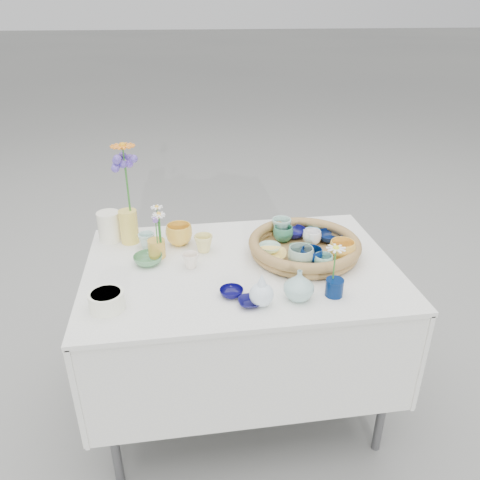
{
  "coord_description": "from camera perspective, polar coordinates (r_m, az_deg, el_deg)",
  "views": [
    {
      "loc": [
        -0.25,
        -1.65,
        1.72
      ],
      "look_at": [
        0.0,
        0.02,
        0.87
      ],
      "focal_mm": 35.0,
      "sensor_mm": 36.0,
      "label": 1
    }
  ],
  "objects": [
    {
      "name": "tray_ceramic_7",
      "position": [
        2.05,
        8.75,
        0.31
      ],
      "size": [
        0.09,
        0.09,
        0.06
      ],
      "primitive_type": "imported",
      "rotation": [
        0.0,
        0.0,
        -0.13
      ],
      "color": "white",
      "rests_on": "wicker_tray"
    },
    {
      "name": "tray_ceramic_4",
      "position": [
        1.87,
        7.41,
        -2.06
      ],
      "size": [
        0.12,
        0.12,
        0.08
      ],
      "primitive_type": "imported",
      "rotation": [
        0.0,
        0.0,
        -0.19
      ],
      "color": "#8DAE98",
      "rests_on": "wicker_tray"
    },
    {
      "name": "tray_ceramic_5",
      "position": [
        1.98,
        3.62,
        -1.0
      ],
      "size": [
        0.12,
        0.12,
        0.03
      ],
      "primitive_type": "imported",
      "rotation": [
        0.0,
        0.0,
        -0.34
      ],
      "color": "silver",
      "rests_on": "wicker_tray"
    },
    {
      "name": "tray_ceramic_12",
      "position": [
        2.07,
        5.27,
        0.76
      ],
      "size": [
        0.11,
        0.11,
        0.07
      ],
      "primitive_type": "imported",
      "rotation": [
        0.0,
        0.0,
        -0.37
      ],
      "color": "#317656",
      "rests_on": "wicker_tray"
    },
    {
      "name": "tray_ceramic_6",
      "position": [
        2.11,
        5.06,
        1.56
      ],
      "size": [
        0.12,
        0.12,
        0.08
      ],
      "primitive_type": "imported",
      "rotation": [
        0.0,
        0.0,
        -0.4
      ],
      "color": "#9CC8B9",
      "rests_on": "wicker_tray"
    },
    {
      "name": "tray_ceramic_2",
      "position": [
        1.94,
        12.34,
        -1.29
      ],
      "size": [
        0.12,
        0.12,
        0.08
      ],
      "primitive_type": "imported",
      "rotation": [
        0.0,
        0.0,
        -0.19
      ],
      "color": "gold",
      "rests_on": "wicker_tray"
    },
    {
      "name": "tray_ceramic_8",
      "position": [
        2.14,
        8.78,
        0.85
      ],
      "size": [
        0.1,
        0.1,
        0.03
      ],
      "primitive_type": "imported",
      "rotation": [
        0.0,
        0.0,
        -0.33
      ],
      "color": "#75C7EC",
      "rests_on": "wicker_tray"
    },
    {
      "name": "tray_ceramic_3",
      "position": [
        1.98,
        7.53,
        -1.29
      ],
      "size": [
        0.12,
        0.12,
        0.03
      ],
      "primitive_type": "imported",
      "rotation": [
        0.0,
        0.0,
        -0.1
      ],
      "color": "#417955",
      "rests_on": "wicker_tray"
    },
    {
      "name": "loose_ceramic_5",
      "position": [
        2.08,
        -11.3,
        -0.07
      ],
      "size": [
        0.07,
        0.07,
        0.07
      ],
      "primitive_type": "imported",
      "rotation": [
        0.0,
        0.0,
        -0.01
      ],
      "color": "silver",
      "rests_on": "display_table"
    },
    {
      "name": "loose_ceramic_1",
      "position": [
        2.01,
        -4.46,
        -0.41
      ],
      "size": [
        0.11,
        0.11,
        0.07
      ],
      "primitive_type": "imported",
      "rotation": [
        0.0,
        0.0,
        -0.39
      ],
      "color": "#ECDE82",
      "rests_on": "display_table"
    },
    {
      "name": "wicker_tray",
      "position": [
        2.0,
        7.84,
        -0.8
      ],
      "size": [
        0.47,
        0.47,
        0.08
      ],
      "primitive_type": null,
      "color": "brown",
      "rests_on": "display_table"
    },
    {
      "name": "daisy_posy",
      "position": [
        1.93,
        -10.05,
        1.85
      ],
      "size": [
        0.1,
        0.1,
        0.15
      ],
      "primitive_type": null,
      "rotation": [
        0.0,
        0.0,
        0.25
      ],
      "color": "white",
      "rests_on": "daisy_cup"
    },
    {
      "name": "white_pitcher",
      "position": [
        2.17,
        -15.64,
        1.6
      ],
      "size": [
        0.16,
        0.13,
        0.14
      ],
      "primitive_type": null,
      "rotation": [
        0.0,
        0.0,
        0.25
      ],
      "color": "white",
      "rests_on": "display_table"
    },
    {
      "name": "ground",
      "position": [
        2.39,
        0.07,
        -19.2
      ],
      "size": [
        80.0,
        80.0,
        0.0
      ],
      "primitive_type": "plane",
      "color": "gray"
    },
    {
      "name": "tray_ceramic_1",
      "position": [
        2.11,
        10.86,
        0.37
      ],
      "size": [
        0.13,
        0.13,
        0.04
      ],
      "primitive_type": "imported",
      "rotation": [
        0.0,
        0.0,
        0.12
      ],
      "color": "#091A47",
      "rests_on": "wicker_tray"
    },
    {
      "name": "tray_ceramic_11",
      "position": [
        1.87,
        10.11,
        -2.64
      ],
      "size": [
        0.1,
        0.1,
        0.06
      ],
      "primitive_type": "imported",
      "rotation": [
        0.0,
        0.0,
        -0.34
      ],
      "color": "#81C1AE",
      "rests_on": "wicker_tray"
    },
    {
      "name": "tall_vase_yellow",
      "position": [
        2.13,
        -13.38,
        1.6
      ],
      "size": [
        0.09,
        0.09,
        0.15
      ],
      "primitive_type": "cylinder",
      "rotation": [
        0.0,
        0.0,
        -0.18
      ],
      "color": "#E7CA50",
      "rests_on": "display_table"
    },
    {
      "name": "display_table",
      "position": [
        2.39,
        0.07,
        -19.2
      ],
      "size": [
        1.26,
        0.86,
        0.77
      ],
      "primitive_type": null,
      "color": "white",
      "rests_on": "ground"
    },
    {
      "name": "loose_ceramic_2",
      "position": [
        1.96,
        -11.14,
        -2.34
      ],
      "size": [
        0.14,
        0.14,
        0.04
      ],
      "primitive_type": "imported",
      "rotation": [
        0.0,
        0.0,
        -0.21
      ],
      "color": "#4D8757",
      "rests_on": "display_table"
    },
    {
      "name": "bud_vase_cobalt",
      "position": [
        1.74,
        11.43,
        -5.7
      ],
      "size": [
        0.08,
        0.08,
        0.07
      ],
      "primitive_type": "cylinder",
      "rotation": [
        0.0,
        0.0,
        -0.35
      ],
      "color": "#021745",
      "rests_on": "display_table"
    },
    {
      "name": "fluted_bowl",
      "position": [
        1.7,
        -15.94,
        -7.13
      ],
      "size": [
        0.14,
        0.14,
        0.06
      ],
      "primitive_type": null,
      "rotation": [
        0.0,
        0.0,
        0.13
      ],
      "color": "white",
      "rests_on": "display_table"
    },
    {
      "name": "tray_ceramic_0",
      "position": [
        2.12,
        6.49,
        0.91
      ],
      "size": [
        0.15,
        0.15,
        0.04
      ],
      "primitive_type": "imported",
      "rotation": [
        0.0,
        0.0,
        -0.39
      ],
      "color": "#11115D",
      "rests_on": "wicker_tray"
    },
    {
      "name": "loose_ceramic_4",
      "position": [
        1.72,
        -1.05,
        -6.4
      ],
      "size": [
        0.1,
        0.1,
        0.03
      ],
      "primitive_type": "imported",
      "rotation": [
        0.0,
        0.0,
        -0.19
      ],
      "color": "#07043F",
      "rests_on": "display_table"
    },
    {
      "name": "single_daisy",
      "position": [
        1.7,
        11.44,
        -2.85
      ],
      "size": [
        0.1,
        0.1,
        0.14
      ],
      "primitive_type": null,
      "rotation": [
        0.0,
        0.0,
        0.21
      ],
      "color": "white",
      "rests_on": "bud_vase_cobalt"
    },
    {
      "name": "bud_vase_paleblue",
      "position": [
        1.64,
        2.66,
        -5.99
      ],
      "size": [
        0.11,
        0.11,
        0.13
      ],
      "primitive_type": null,
      "rotation": [
        0.0,
        0.0,
        0.32
      ],
      "color": "silver",
      "rests_on": "display_table"
    },
    {
      "name": "hydrangea",
      "position": [
        2.06,
        -13.52,
        6.24
      ],
      "size": [
        0.1,
        0.1,
        0.3
      ],
      "primitive_type": null,
      "rotation": [
        0.0,
        0.0,
        0.12
      ],
      "color": "#5B46B3",
      "rests_on": "tall_vase_yellow"
    },
    {
      "name": "gerbera",
      "position": [
        2.05,
        -13.69,
        7.2
      ],
      "size": [
        0.15,
        0.15,
        0.31
      ],
      "primitive_type": null,
      "rotation": [
        0.0,
        0.0,
        -0.34
      ],
      "color": "orange",
      "rests_on": "tall_vase_yellow"
    },
    {
      "name": "loose_ceramic_6",
      "position": [
        1.67,
        1.27,
        -7.58
      ],
      "size": [
        0.09,
        0.09,
        0.02
      ],
      "primitive_type": "imported",
      "rotation": [
        0.0,
        0.0,
        0.01
      ],
      "color": "#0E0C42",
      "rests_on": "display_table"
    },
    {
      "name": "bud_vase_seafoam",
      "position": [
        1.69,
        7.2,
        -5.44
      ],
      "size": [
        0.15,
        0.15,
        0.12
      ],
      "primitive_type": "imported",
      "rotation": [
        0.0,
        0.0,
        0.41
      ],
      "color": "#95BDB6",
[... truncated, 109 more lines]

